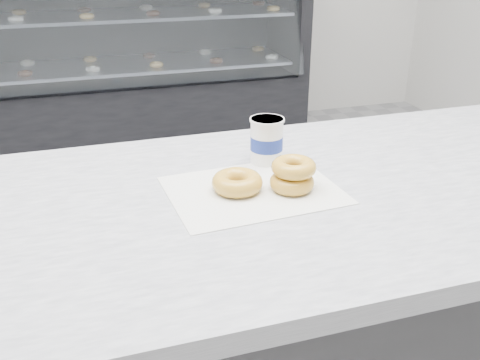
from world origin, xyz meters
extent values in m
plane|color=gray|center=(0.00, 0.00, 0.00)|extent=(5.00, 5.00, 0.00)
cube|color=silver|center=(0.00, -0.60, 0.88)|extent=(3.06, 0.76, 0.04)
cube|color=black|center=(0.00, 2.10, 0.25)|extent=(2.40, 0.70, 0.50)
cube|color=black|center=(0.00, 2.42, 0.88)|extent=(2.40, 0.06, 0.75)
cube|color=black|center=(1.16, 2.10, 0.88)|extent=(0.08, 0.70, 0.75)
cube|color=white|center=(0.00, 1.79, 0.88)|extent=(2.28, 0.16, 0.70)
cube|color=silver|center=(0.00, 2.10, 0.58)|extent=(2.20, 0.55, 0.02)
cube|color=silver|center=(0.00, 2.10, 0.90)|extent=(2.20, 0.55, 0.02)
cube|color=silver|center=(0.00, -0.58, 0.90)|extent=(0.35, 0.28, 0.00)
torus|color=gold|center=(-0.03, -0.58, 0.92)|extent=(0.12, 0.12, 0.04)
torus|color=gold|center=(0.08, -0.60, 0.92)|extent=(0.09, 0.09, 0.03)
torus|color=gold|center=(0.08, -0.60, 0.95)|extent=(0.13, 0.13, 0.03)
cylinder|color=white|center=(0.08, -0.45, 0.95)|extent=(0.08, 0.08, 0.10)
cylinder|color=white|center=(0.08, -0.45, 1.00)|extent=(0.08, 0.08, 0.01)
cylinder|color=navy|center=(0.08, -0.45, 0.95)|extent=(0.08, 0.08, 0.03)
camera|label=1|loc=(-0.32, -1.51, 1.38)|focal=40.00mm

